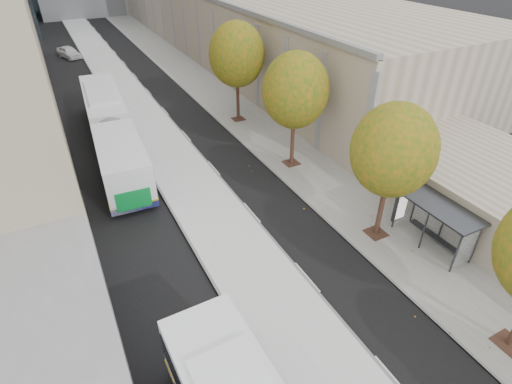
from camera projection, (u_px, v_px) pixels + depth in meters
bus_platform at (144, 118)px, 35.72m from camera, size 4.25×150.00×0.15m
sidewalk at (226, 104)px, 38.80m from camera, size 4.75×150.00×0.08m
building_tan at (217, 7)px, 62.44m from camera, size 18.00×92.00×8.00m
bus_shelter at (441, 212)px, 20.42m from camera, size 1.90×4.40×2.53m
tree_c at (393, 151)px, 19.44m from camera, size 4.20×4.20×7.28m
tree_d at (295, 91)px, 25.98m from camera, size 4.40×4.40×7.60m
tree_e at (237, 55)px, 32.52m from camera, size 4.60×4.60×7.92m
bus_far at (111, 128)px, 29.99m from camera, size 3.90×19.13×3.17m
distant_car at (69, 52)px, 52.27m from camera, size 3.07×4.67×1.48m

